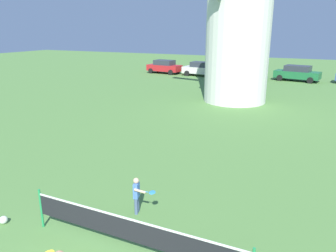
{
  "coord_description": "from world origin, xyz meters",
  "views": [
    {
      "loc": [
        3.84,
        -3.17,
        5.07
      ],
      "look_at": [
        0.36,
        4.23,
        2.62
      ],
      "focal_mm": 34.71,
      "sensor_mm": 36.0,
      "label": 1
    }
  ],
  "objects_px": {
    "tennis_net": "(131,230)",
    "parked_car_red": "(164,66)",
    "stray_ball": "(3,220)",
    "parked_car_green": "(297,73)",
    "parked_car_black": "(245,71)",
    "parked_car_cream": "(202,69)",
    "player_far": "(137,193)"
  },
  "relations": [
    {
      "from": "tennis_net",
      "to": "parked_car_red",
      "type": "bearing_deg",
      "value": 114.42
    },
    {
      "from": "stray_ball",
      "to": "parked_car_green",
      "type": "relative_size",
      "value": 0.05
    },
    {
      "from": "stray_ball",
      "to": "parked_car_green",
      "type": "height_order",
      "value": "parked_car_green"
    },
    {
      "from": "parked_car_red",
      "to": "parked_car_green",
      "type": "height_order",
      "value": "same"
    },
    {
      "from": "parked_car_red",
      "to": "tennis_net",
      "type": "bearing_deg",
      "value": -65.58
    },
    {
      "from": "stray_ball",
      "to": "tennis_net",
      "type": "bearing_deg",
      "value": 5.15
    },
    {
      "from": "parked_car_red",
      "to": "parked_car_black",
      "type": "distance_m",
      "value": 9.64
    },
    {
      "from": "tennis_net",
      "to": "parked_car_cream",
      "type": "bearing_deg",
      "value": 106.42
    },
    {
      "from": "parked_car_black",
      "to": "tennis_net",
      "type": "bearing_deg",
      "value": -82.61
    },
    {
      "from": "parked_car_black",
      "to": "stray_ball",
      "type": "bearing_deg",
      "value": -90.08
    },
    {
      "from": "parked_car_red",
      "to": "player_far",
      "type": "bearing_deg",
      "value": -65.65
    },
    {
      "from": "player_far",
      "to": "parked_car_red",
      "type": "distance_m",
      "value": 30.6
    },
    {
      "from": "tennis_net",
      "to": "player_far",
      "type": "height_order",
      "value": "tennis_net"
    },
    {
      "from": "tennis_net",
      "to": "parked_car_green",
      "type": "xyz_separation_m",
      "value": [
        1.32,
        29.88,
        0.12
      ]
    },
    {
      "from": "player_far",
      "to": "parked_car_black",
      "type": "xyz_separation_m",
      "value": [
        -2.99,
        27.52,
        0.19
      ]
    },
    {
      "from": "tennis_net",
      "to": "parked_car_red",
      "type": "xyz_separation_m",
      "value": [
        -13.42,
        29.54,
        0.12
      ]
    },
    {
      "from": "parked_car_red",
      "to": "parked_car_cream",
      "type": "relative_size",
      "value": 0.97
    },
    {
      "from": "parked_car_green",
      "to": "parked_car_cream",
      "type": "bearing_deg",
      "value": -176.99
    },
    {
      "from": "stray_ball",
      "to": "player_far",
      "type": "bearing_deg",
      "value": 33.5
    },
    {
      "from": "tennis_net",
      "to": "parked_car_green",
      "type": "bearing_deg",
      "value": 87.48
    },
    {
      "from": "tennis_net",
      "to": "parked_car_black",
      "type": "distance_m",
      "value": 29.43
    },
    {
      "from": "tennis_net",
      "to": "parked_car_cream",
      "type": "height_order",
      "value": "parked_car_cream"
    },
    {
      "from": "player_far",
      "to": "parked_car_red",
      "type": "height_order",
      "value": "parked_car_red"
    },
    {
      "from": "parked_car_red",
      "to": "stray_ball",
      "type": "bearing_deg",
      "value": -72.21
    },
    {
      "from": "stray_ball",
      "to": "parked_car_cream",
      "type": "height_order",
      "value": "parked_car_cream"
    },
    {
      "from": "stray_ball",
      "to": "parked_car_green",
      "type": "xyz_separation_m",
      "value": [
        5.14,
        30.22,
        0.7
      ]
    },
    {
      "from": "player_far",
      "to": "parked_car_black",
      "type": "height_order",
      "value": "parked_car_black"
    },
    {
      "from": "player_far",
      "to": "parked_car_green",
      "type": "bearing_deg",
      "value": 85.72
    },
    {
      "from": "parked_car_red",
      "to": "parked_car_green",
      "type": "distance_m",
      "value": 14.74
    },
    {
      "from": "tennis_net",
      "to": "parked_car_green",
      "type": "distance_m",
      "value": 29.91
    },
    {
      "from": "parked_car_black",
      "to": "parked_car_cream",
      "type": "bearing_deg",
      "value": 177.95
    },
    {
      "from": "player_far",
      "to": "parked_car_cream",
      "type": "relative_size",
      "value": 0.25
    }
  ]
}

